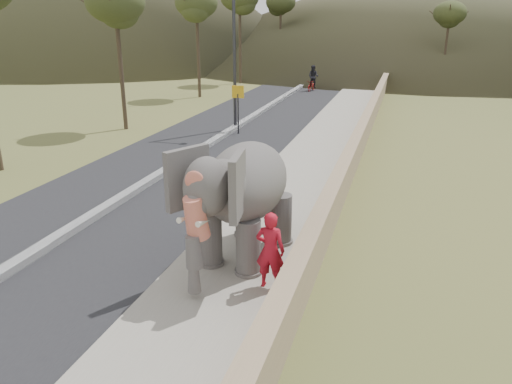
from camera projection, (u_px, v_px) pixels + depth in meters
The scene contains 11 objects.
ground at pixel (228, 286), 10.88m from camera, with size 160.00×160.00×0.00m, color olive.
road at pixel (196, 154), 21.26m from camera, with size 7.00×120.00×0.03m, color black.
median at pixel (196, 152), 21.22m from camera, with size 0.35×120.00×0.22m, color black.
walkway at pixel (312, 162), 19.89m from camera, with size 3.00×120.00×0.15m, color #9E9687.
parapet at pixel (355, 154), 19.28m from camera, with size 0.30×120.00×1.10m, color tan.
lamppost at pixel (240, 31), 24.22m from camera, with size 1.76×0.36×8.00m.
signboard at pixel (238, 101), 24.35m from camera, with size 0.60×0.08×2.40m.
hill_far at pixel (427, 5), 70.43m from camera, with size 80.00×80.00×14.00m, color brown.
elephant_and_man at pixel (247, 198), 11.61m from camera, with size 2.61×4.20×2.85m.
motorcyclist at pixel (313, 80), 38.91m from camera, with size 0.95×1.62×1.98m.
trees at pixel (381, 42), 35.51m from camera, with size 48.56×44.28×8.49m.
Camera 1 is at (3.33, -8.99, 5.57)m, focal length 35.00 mm.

